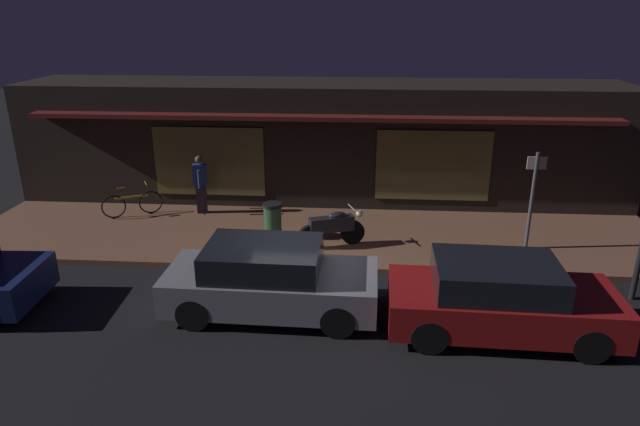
% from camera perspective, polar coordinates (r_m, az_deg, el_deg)
% --- Properties ---
extents(ground_plane, '(60.00, 60.00, 0.00)m').
position_cam_1_polar(ground_plane, '(12.03, -1.76, -8.18)').
color(ground_plane, black).
extents(sidewalk_slab, '(18.00, 4.00, 0.15)m').
position_cam_1_polar(sidewalk_slab, '(14.70, -0.59, -2.38)').
color(sidewalk_slab, brown).
rests_on(sidewalk_slab, ground_plane).
extents(storefront_building, '(18.00, 3.30, 3.60)m').
position_cam_1_polar(storefront_building, '(17.40, 0.30, 7.18)').
color(storefront_building, black).
rests_on(storefront_building, ground_plane).
extents(motorcycle, '(1.63, 0.80, 0.97)m').
position_cam_1_polar(motorcycle, '(13.76, 1.30, -1.43)').
color(motorcycle, black).
rests_on(motorcycle, sidewalk_slab).
extents(bicycle_parked, '(1.49, 0.81, 0.91)m').
position_cam_1_polar(bicycle_parked, '(16.68, -18.46, 0.92)').
color(bicycle_parked, black).
rests_on(bicycle_parked, sidewalk_slab).
extents(person_photographer, '(0.41, 0.62, 1.67)m').
position_cam_1_polar(person_photographer, '(16.26, -11.99, 2.98)').
color(person_photographer, '#28232D').
rests_on(person_photographer, sidewalk_slab).
extents(sign_post, '(0.44, 0.09, 2.40)m').
position_cam_1_polar(sign_post, '(14.25, 20.68, 1.69)').
color(sign_post, '#47474C').
rests_on(sign_post, sidewalk_slab).
extents(trash_bin, '(0.48, 0.48, 0.93)m').
position_cam_1_polar(trash_bin, '(14.29, -4.80, -0.76)').
color(trash_bin, '#2D4C33').
rests_on(trash_bin, sidewalk_slab).
extents(parked_car_far, '(4.14, 1.85, 1.42)m').
position_cam_1_polar(parked_car_far, '(11.10, -5.16, -6.71)').
color(parked_car_far, black).
rests_on(parked_car_far, ground_plane).
extents(parked_car_across, '(4.15, 1.89, 1.42)m').
position_cam_1_polar(parked_car_across, '(10.88, 17.71, -8.26)').
color(parked_car_across, black).
rests_on(parked_car_across, ground_plane).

